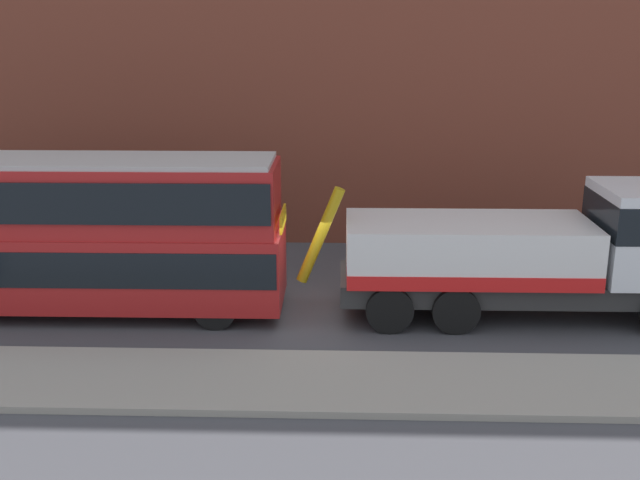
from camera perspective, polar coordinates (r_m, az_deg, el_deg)
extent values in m
plane|color=#424247|center=(19.86, -0.61, -5.38)|extent=(120.00, 120.00, 0.00)
cube|color=gray|center=(16.00, -1.25, -10.66)|extent=(60.00, 2.80, 0.15)
cube|color=#2D2D2D|center=(19.86, 14.67, -3.31)|extent=(9.01, 2.26, 0.55)
cube|color=silver|center=(19.30, 11.12, -0.59)|extent=(6.12, 2.64, 1.40)
cube|color=red|center=(19.46, 11.03, -2.06)|extent=(6.12, 2.69, 0.36)
cylinder|color=#B79914|center=(18.95, 0.04, 0.35)|extent=(1.24, 0.29, 2.52)
cylinder|color=black|center=(21.92, 22.42, -2.94)|extent=(1.16, 0.35, 1.16)
cylinder|color=black|center=(20.67, 9.34, -3.02)|extent=(1.16, 0.35, 1.16)
cylinder|color=black|center=(18.60, 10.24, -5.26)|extent=(1.16, 0.35, 1.16)
cylinder|color=black|center=(20.51, 4.91, -3.01)|extent=(1.16, 0.35, 1.16)
cylinder|color=black|center=(18.43, 5.29, -5.27)|extent=(1.16, 0.35, 1.16)
cube|color=#AD1E1E|center=(20.47, -18.38, -1.75)|extent=(11.01, 2.56, 1.90)
cube|color=#AD1E1E|center=(20.01, -18.84, 3.16)|extent=(10.79, 2.46, 1.70)
cube|color=black|center=(20.39, -18.44, -1.08)|extent=(10.90, 2.61, 0.90)
cube|color=black|center=(19.99, -18.86, 3.44)|extent=(10.68, 2.61, 1.00)
cube|color=#B2B2B2|center=(19.84, -19.07, 5.72)|extent=(10.57, 2.36, 0.12)
cube|color=yellow|center=(18.95, -2.82, 1.61)|extent=(0.07, 1.50, 0.44)
cylinder|color=black|center=(20.75, -7.00, -3.02)|extent=(1.04, 0.31, 1.04)
cylinder|color=black|center=(18.75, -7.95, -5.18)|extent=(1.04, 0.31, 1.04)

